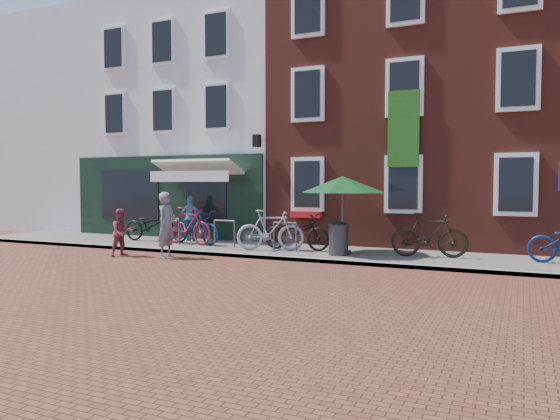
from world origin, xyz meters
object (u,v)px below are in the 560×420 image
at_px(woman, 167,225).
at_px(bicycle_5, 429,235).
at_px(cafe_person, 191,218).
at_px(bicycle_1, 188,226).
at_px(bicycle_0, 151,225).
at_px(bicycle_4, 297,232).
at_px(parasol, 343,181).
at_px(bicycle_2, 195,227).
at_px(bicycle_3, 270,230).
at_px(litter_bin, 339,236).
at_px(boy, 122,232).

bearing_deg(woman, bicycle_5, -71.09).
distance_m(cafe_person, bicycle_1, 0.99).
xyz_separation_m(bicycle_0, bicycle_5, (9.02, -0.06, 0.06)).
relative_size(cafe_person, bicycle_4, 0.75).
distance_m(parasol, bicycle_2, 5.18).
bearing_deg(cafe_person, bicycle_4, 174.31).
xyz_separation_m(cafe_person, bicycle_3, (3.51, -1.17, -0.17)).
bearing_deg(cafe_person, bicycle_3, 166.35).
bearing_deg(bicycle_5, woman, 101.11).
height_order(cafe_person, bicycle_5, cafe_person).
xyz_separation_m(cafe_person, bicycle_4, (4.16, -0.77, -0.23)).
bearing_deg(litter_bin, bicycle_1, 175.17).
distance_m(cafe_person, bicycle_2, 0.94).
distance_m(litter_bin, bicycle_1, 5.15).
relative_size(parasol, cafe_person, 1.59).
bearing_deg(bicycle_4, litter_bin, -109.96).
distance_m(parasol, bicycle_3, 2.51).
distance_m(bicycle_0, bicycle_5, 9.02).
bearing_deg(parasol, bicycle_2, 177.60).
height_order(bicycle_1, bicycle_4, bicycle_1).
distance_m(boy, bicycle_1, 2.50).
xyz_separation_m(litter_bin, bicycle_4, (-1.43, 0.52, 0.02)).
distance_m(litter_bin, cafe_person, 5.75).
xyz_separation_m(litter_bin, parasol, (-0.02, 0.40, 1.48)).
bearing_deg(bicycle_3, bicycle_2, 59.48).
bearing_deg(cafe_person, woman, 117.66).
height_order(bicycle_1, bicycle_5, same).
xyz_separation_m(bicycle_3, bicycle_4, (0.66, 0.40, -0.06)).
relative_size(litter_bin, boy, 0.73).
bearing_deg(bicycle_1, bicycle_5, -78.50).
xyz_separation_m(boy, bicycle_0, (-1.07, 2.65, -0.04)).
xyz_separation_m(boy, bicycle_5, (7.96, 2.59, 0.02)).
xyz_separation_m(bicycle_0, bicycle_3, (4.64, -0.52, 0.06)).
height_order(cafe_person, bicycle_4, cafe_person).
relative_size(parasol, bicycle_3, 1.23).
bearing_deg(litter_bin, parasol, 93.51).
xyz_separation_m(cafe_person, bicycle_2, (0.61, -0.69, -0.23)).
distance_m(woman, cafe_person, 3.34).
relative_size(bicycle_2, bicycle_4, 1.00).
height_order(bicycle_3, bicycle_4, bicycle_3).
xyz_separation_m(woman, bicycle_2, (-0.69, 2.39, -0.27)).
bearing_deg(woman, bicycle_1, 19.69).
bearing_deg(woman, boy, 98.35).
distance_m(cafe_person, bicycle_0, 1.33).
relative_size(parasol, bicycle_4, 1.19).
relative_size(bicycle_3, bicycle_5, 1.00).
distance_m(woman, bicycle_4, 3.69).
bearing_deg(bicycle_0, woman, -137.21).
distance_m(litter_bin, bicycle_2, 5.02).
bearing_deg(bicycle_2, cafe_person, 52.11).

